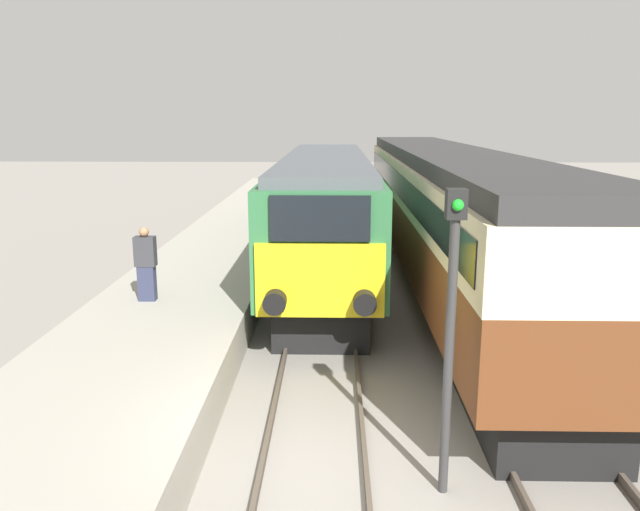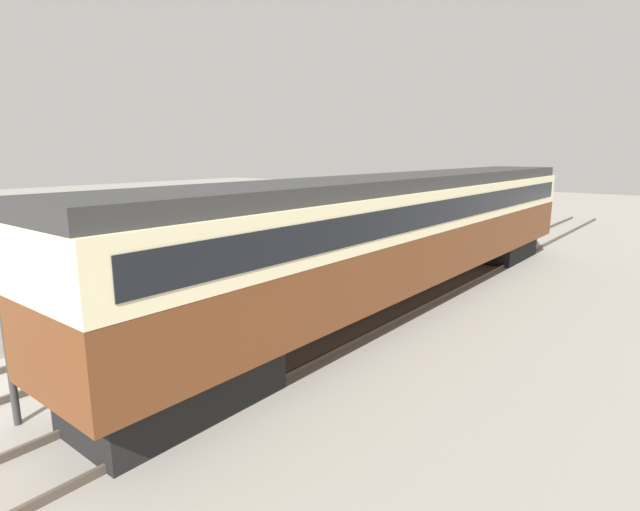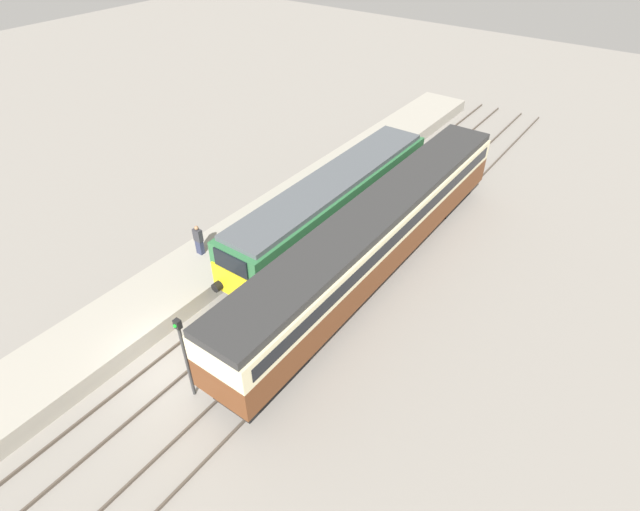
{
  "view_description": "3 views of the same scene",
  "coord_description": "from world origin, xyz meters",
  "px_view_note": "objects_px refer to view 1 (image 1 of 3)",
  "views": [
    {
      "loc": [
        0.26,
        -7.62,
        4.78
      ],
      "look_at": [
        0.0,
        3.93,
        2.2
      ],
      "focal_mm": 35.0,
      "sensor_mm": 36.0,
      "label": 1
    },
    {
      "loc": [
        10.53,
        -3.12,
        4.53
      ],
      "look_at": [
        1.7,
        7.93,
        1.6
      ],
      "focal_mm": 28.0,
      "sensor_mm": 36.0,
      "label": 2
    },
    {
      "loc": [
        12.66,
        -7.15,
        15.94
      ],
      "look_at": [
        1.7,
        7.93,
        1.6
      ],
      "focal_mm": 28.0,
      "sensor_mm": 36.0,
      "label": 3
    }
  ],
  "objects_px": {
    "passenger_carriage": "(444,203)",
    "signal_post": "(451,320)",
    "locomotive": "(326,207)",
    "person_on_platform": "(146,264)"
  },
  "relations": [
    {
      "from": "passenger_carriage",
      "to": "person_on_platform",
      "type": "relative_size",
      "value": 13.02
    },
    {
      "from": "locomotive",
      "to": "passenger_carriage",
      "type": "relative_size",
      "value": 0.73
    },
    {
      "from": "signal_post",
      "to": "passenger_carriage",
      "type": "bearing_deg",
      "value": 80.74
    },
    {
      "from": "passenger_carriage",
      "to": "signal_post",
      "type": "height_order",
      "value": "signal_post"
    },
    {
      "from": "locomotive",
      "to": "person_on_platform",
      "type": "distance_m",
      "value": 7.16
    },
    {
      "from": "passenger_carriage",
      "to": "signal_post",
      "type": "bearing_deg",
      "value": -99.26
    },
    {
      "from": "passenger_carriage",
      "to": "signal_post",
      "type": "distance_m",
      "value": 10.56
    },
    {
      "from": "locomotive",
      "to": "signal_post",
      "type": "bearing_deg",
      "value": -81.76
    },
    {
      "from": "passenger_carriage",
      "to": "locomotive",
      "type": "bearing_deg",
      "value": 158.98
    },
    {
      "from": "passenger_carriage",
      "to": "signal_post",
      "type": "relative_size",
      "value": 5.34
    }
  ]
}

